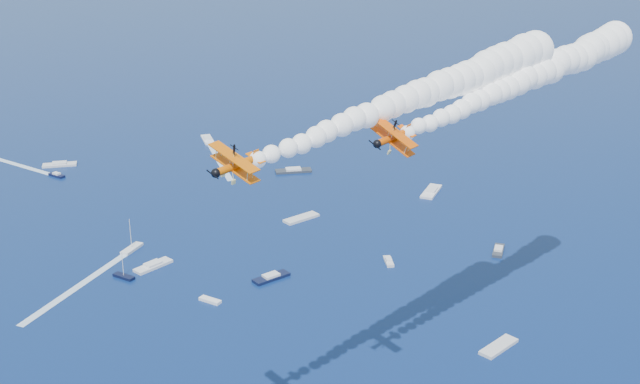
{
  "coord_description": "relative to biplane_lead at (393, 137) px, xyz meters",
  "views": [
    {
      "loc": [
        -3.54,
        -84.56,
        91.76
      ],
      "look_at": [
        1.14,
        21.2,
        50.36
      ],
      "focal_mm": 46.74,
      "sensor_mm": 36.0,
      "label": 1
    }
  ],
  "objects": [
    {
      "name": "boat_wakes",
      "position": [
        -69.32,
        121.38,
        -55.65
      ],
      "size": [
        90.0,
        124.54,
        0.04
      ],
      "color": "white",
      "rests_on": "ground"
    },
    {
      "name": "biplane_trail",
      "position": [
        -21.51,
        -14.88,
        1.36
      ],
      "size": [
        11.51,
        11.99,
        7.26
      ],
      "primitive_type": null,
      "rotation": [
        -0.22,
        0.07,
        3.86
      ],
      "color": "#DC5C04"
    },
    {
      "name": "smoke_trail_trail",
      "position": [
        4.29,
        7.56,
        4.0
      ],
      "size": [
        71.65,
        71.05,
        11.84
      ],
      "primitive_type": null,
      "rotation": [
        0.0,
        0.0,
        3.86
      ],
      "color": "white"
    },
    {
      "name": "biplane_lead",
      "position": [
        0.0,
        0.0,
        0.0
      ],
      "size": [
        12.17,
        12.47,
        8.55
      ],
      "primitive_type": null,
      "rotation": [
        -0.4,
        0.07,
        3.88
      ],
      "color": "#DE4D04"
    },
    {
      "name": "smoke_trail_lead",
      "position": [
        25.33,
        22.97,
        2.64
      ],
      "size": [
        71.67,
        71.37,
        11.84
      ],
      "primitive_type": null,
      "rotation": [
        0.0,
        0.0,
        3.88
      ],
      "color": "white"
    },
    {
      "name": "spectator_boats",
      "position": [
        -18.66,
        82.01,
        -55.33
      ],
      "size": [
        255.2,
        182.4,
        0.7
      ],
      "color": "silver",
      "rests_on": "ground"
    }
  ]
}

